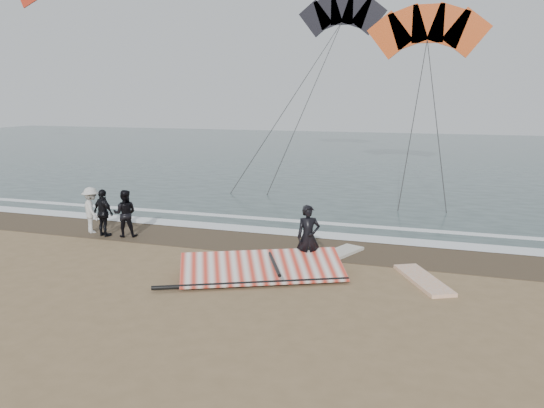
# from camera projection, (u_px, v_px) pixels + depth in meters

# --- Properties ---
(ground) EXTENTS (120.00, 120.00, 0.00)m
(ground) POSITION_uv_depth(u_px,v_px,m) (224.00, 291.00, 12.85)
(ground) COLOR #8C704C
(ground) RESTS_ON ground
(sea) EXTENTS (120.00, 54.00, 0.02)m
(sea) POSITION_uv_depth(u_px,v_px,m) (382.00, 154.00, 43.60)
(sea) COLOR #233838
(sea) RESTS_ON ground
(wet_sand) EXTENTS (120.00, 2.80, 0.01)m
(wet_sand) POSITION_uv_depth(u_px,v_px,m) (279.00, 243.00, 17.05)
(wet_sand) COLOR #4C3D2B
(wet_sand) RESTS_ON ground
(foam_near) EXTENTS (120.00, 0.90, 0.01)m
(foam_near) POSITION_uv_depth(u_px,v_px,m) (291.00, 232.00, 18.35)
(foam_near) COLOR white
(foam_near) RESTS_ON sea
(foam_far) EXTENTS (120.00, 0.45, 0.01)m
(foam_far) POSITION_uv_depth(u_px,v_px,m) (304.00, 221.00, 19.93)
(foam_far) COLOR white
(foam_far) RESTS_ON sea
(man_main) EXTENTS (0.76, 0.65, 1.75)m
(man_main) POSITION_uv_depth(u_px,v_px,m) (308.00, 237.00, 14.48)
(man_main) COLOR black
(man_main) RESTS_ON ground
(board_white) EXTENTS (1.65, 2.37, 0.09)m
(board_white) POSITION_uv_depth(u_px,v_px,m) (423.00, 280.00, 13.52)
(board_white) COLOR silver
(board_white) RESTS_ON ground
(board_cream) EXTENTS (1.49, 2.43, 0.10)m
(board_cream) POSITION_uv_depth(u_px,v_px,m) (334.00, 255.00, 15.61)
(board_cream) COLOR beige
(board_cream) RESTS_ON ground
(trio_cluster) EXTENTS (2.46, 1.19, 1.61)m
(trio_cluster) POSITION_uv_depth(u_px,v_px,m) (105.00, 212.00, 17.96)
(trio_cluster) COLOR black
(trio_cluster) RESTS_ON ground
(sail_rig) EXTENTS (4.51, 3.54, 0.52)m
(sail_rig) POSITION_uv_depth(u_px,v_px,m) (262.00, 269.00, 13.92)
(sail_rig) COLOR black
(sail_rig) RESTS_ON ground
(kite_red) EXTENTS (7.16, 4.67, 11.88)m
(kite_red) POSITION_uv_depth(u_px,v_px,m) (428.00, 34.00, 28.43)
(kite_red) COLOR #D64C19
(kite_red) RESTS_ON ground
(kite_dark) EXTENTS (6.66, 7.34, 17.54)m
(kite_dark) POSITION_uv_depth(u_px,v_px,m) (341.00, 18.00, 36.29)
(kite_dark) COLOR black
(kite_dark) RESTS_ON ground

